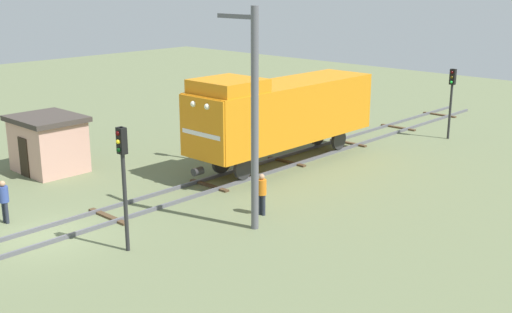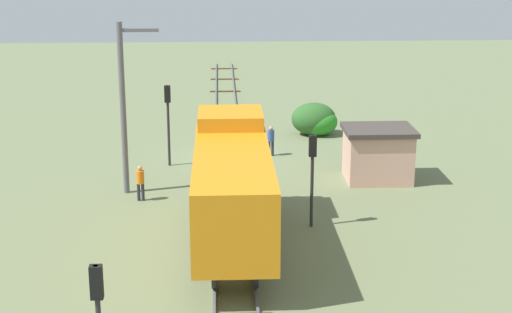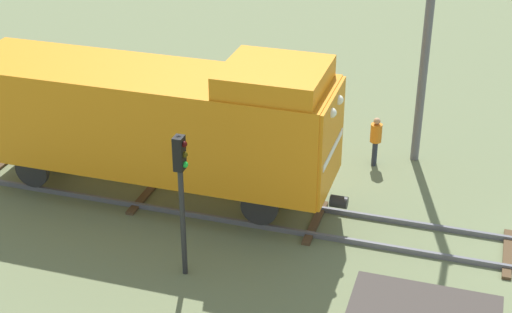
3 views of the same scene
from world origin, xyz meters
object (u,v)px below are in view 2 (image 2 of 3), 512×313
object	(u,v)px
locomotive	(232,182)
traffic_signal_far	(98,311)
traffic_signal_mid	(312,164)
worker_by_signal	(140,180)
relay_hut	(378,154)
catenary_mast	(124,104)
traffic_signal_near	(168,110)
worker_near_track	(271,139)

from	to	relation	value
locomotive	traffic_signal_far	distance (m)	11.46
traffic_signal_mid	worker_by_signal	distance (m)	8.65
worker_by_signal	relay_hut	distance (m)	12.00
relay_hut	traffic_signal_mid	bearing A→B (deg)	57.25
worker_by_signal	catenary_mast	world-z (taller)	catenary_mast
locomotive	relay_hut	bearing A→B (deg)	-131.06
traffic_signal_mid	worker_by_signal	world-z (taller)	traffic_signal_mid
locomotive	traffic_signal_mid	bearing A→B (deg)	-146.67
locomotive	traffic_signal_near	world-z (taller)	locomotive
traffic_signal_mid	traffic_signal_far	xyz separation A→B (m)	(7.00, 13.12, 0.06)
locomotive	worker_near_track	world-z (taller)	locomotive
worker_by_signal	catenary_mast	xyz separation A→B (m)	(0.74, -1.24, 3.36)
worker_near_track	worker_by_signal	xyz separation A→B (m)	(6.60, 7.42, 0.00)
traffic_signal_near	relay_hut	distance (m)	11.27
locomotive	traffic_signal_mid	size ratio (longest dim) A/B	2.88
traffic_signal_near	traffic_signal_mid	xyz separation A→B (m)	(-6.60, 9.50, -0.23)
locomotive	traffic_signal_far	bearing A→B (deg)	71.70
locomotive	traffic_signal_near	bearing A→B (deg)	-74.74
traffic_signal_near	worker_by_signal	size ratio (longest dim) A/B	2.58
traffic_signal_near	worker_near_track	world-z (taller)	traffic_signal_near
locomotive	traffic_signal_far	xyz separation A→B (m)	(3.60, 10.88, 0.09)
locomotive	traffic_signal_mid	xyz separation A→B (m)	(-3.40, -2.24, 0.03)
locomotive	worker_near_track	xyz separation A→B (m)	(-2.40, -13.39, -1.78)
traffic_signal_far	locomotive	bearing A→B (deg)	-108.30
catenary_mast	traffic_signal_near	bearing A→B (deg)	-111.03
locomotive	relay_hut	size ratio (longest dim) A/B	3.31
traffic_signal_near	catenary_mast	distance (m)	5.03
traffic_signal_near	traffic_signal_mid	bearing A→B (deg)	124.80
traffic_signal_near	traffic_signal_far	distance (m)	22.62
traffic_signal_near	worker_near_track	bearing A→B (deg)	-163.55
traffic_signal_far	catenary_mast	xyz separation A→B (m)	(1.34, -18.09, 1.49)
worker_near_track	worker_by_signal	distance (m)	9.93
traffic_signal_mid	traffic_signal_far	distance (m)	14.87
catenary_mast	relay_hut	xyz separation A→B (m)	(-12.44, -1.40, -2.97)
traffic_signal_mid	locomotive	bearing A→B (deg)	33.33
traffic_signal_near	catenary_mast	xyz separation A→B (m)	(1.74, 4.53, 1.32)
locomotive	catenary_mast	size ratio (longest dim) A/B	1.41
traffic_signal_mid	relay_hut	distance (m)	7.71
locomotive	catenary_mast	distance (m)	8.88
traffic_signal_near	relay_hut	size ratio (longest dim) A/B	1.25
traffic_signal_far	worker_near_track	size ratio (longest dim) A/B	2.42
worker_near_track	relay_hut	xyz separation A→B (m)	(-5.10, 4.78, 0.40)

